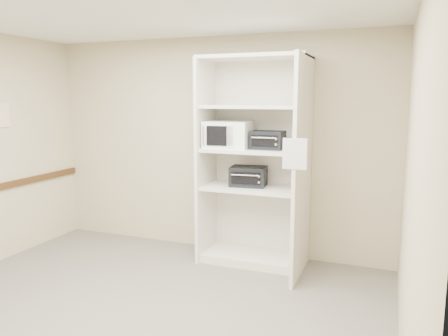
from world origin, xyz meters
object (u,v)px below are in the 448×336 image
(microwave, at_px, (228,135))
(toaster_oven_lower, at_px, (248,176))
(shelving_unit, at_px, (258,169))
(toaster_oven_upper, at_px, (268,140))

(microwave, relative_size, toaster_oven_lower, 1.26)
(shelving_unit, bearing_deg, toaster_oven_upper, -3.68)
(shelving_unit, bearing_deg, microwave, -172.26)
(toaster_oven_lower, bearing_deg, toaster_oven_upper, -13.46)
(shelving_unit, distance_m, toaster_oven_lower, 0.15)
(toaster_oven_upper, bearing_deg, shelving_unit, 177.39)
(shelving_unit, height_order, microwave, shelving_unit)
(toaster_oven_lower, bearing_deg, shelving_unit, -16.56)
(shelving_unit, relative_size, microwave, 4.67)
(toaster_oven_upper, relative_size, toaster_oven_lower, 0.88)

